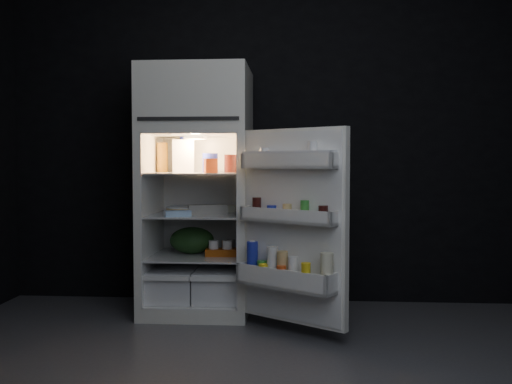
# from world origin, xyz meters

# --- Properties ---
(floor) EXTENTS (4.00, 3.40, 0.00)m
(floor) POSITION_xyz_m (0.00, 0.00, 0.00)
(floor) COLOR #4F4F54
(floor) RESTS_ON ground
(wall_back) EXTENTS (4.00, 0.00, 2.70)m
(wall_back) POSITION_xyz_m (0.00, 1.70, 1.35)
(wall_back) COLOR black
(wall_back) RESTS_ON ground
(wall_front) EXTENTS (4.00, 0.00, 2.70)m
(wall_front) POSITION_xyz_m (0.00, -1.70, 1.35)
(wall_front) COLOR black
(wall_front) RESTS_ON ground
(refrigerator) EXTENTS (0.76, 0.71, 1.78)m
(refrigerator) POSITION_xyz_m (-0.44, 1.32, 0.96)
(refrigerator) COLOR white
(refrigerator) RESTS_ON ground
(fridge_door) EXTENTS (0.70, 0.56, 1.22)m
(fridge_door) POSITION_xyz_m (0.25, 0.73, 0.69)
(fridge_door) COLOR white
(fridge_door) RESTS_ON ground
(milk_jug) EXTENTS (0.19, 0.19, 0.24)m
(milk_jug) POSITION_xyz_m (-0.56, 1.37, 1.15)
(milk_jug) COLOR white
(milk_jug) RESTS_ON refrigerator
(mayo_jar) EXTENTS (0.11, 0.11, 0.14)m
(mayo_jar) POSITION_xyz_m (-0.35, 1.32, 1.10)
(mayo_jar) COLOR #1E29A3
(mayo_jar) RESTS_ON refrigerator
(jam_jar) EXTENTS (0.13, 0.13, 0.13)m
(jam_jar) POSITION_xyz_m (-0.19, 1.29, 1.09)
(jam_jar) COLOR black
(jam_jar) RESTS_ON refrigerator
(amber_bottle) EXTENTS (0.10, 0.10, 0.22)m
(amber_bottle) POSITION_xyz_m (-0.71, 1.37, 1.14)
(amber_bottle) COLOR orange
(amber_bottle) RESTS_ON refrigerator
(small_carton) EXTENTS (0.10, 0.09, 0.10)m
(small_carton) POSITION_xyz_m (-0.31, 1.10, 1.08)
(small_carton) COLOR #CF4818
(small_carton) RESTS_ON refrigerator
(egg_carton) EXTENTS (0.29, 0.17, 0.07)m
(egg_carton) POSITION_xyz_m (-0.35, 1.24, 0.76)
(egg_carton) COLOR gray
(egg_carton) RESTS_ON refrigerator
(pie) EXTENTS (0.36, 0.36, 0.04)m
(pie) POSITION_xyz_m (-0.52, 1.33, 0.75)
(pie) COLOR tan
(pie) RESTS_ON refrigerator
(flat_package) EXTENTS (0.20, 0.15, 0.04)m
(flat_package) POSITION_xyz_m (-0.54, 1.06, 0.75)
(flat_package) COLOR #8EB4DC
(flat_package) RESTS_ON refrigerator
(wrapped_pkg) EXTENTS (0.13, 0.11, 0.05)m
(wrapped_pkg) POSITION_xyz_m (-0.24, 1.47, 0.75)
(wrapped_pkg) COLOR beige
(wrapped_pkg) RESTS_ON refrigerator
(produce_bag) EXTENTS (0.36, 0.32, 0.20)m
(produce_bag) POSITION_xyz_m (-0.49, 1.33, 0.52)
(produce_bag) COLOR #193815
(produce_bag) RESTS_ON refrigerator
(yogurt_tray) EXTENTS (0.24, 0.14, 0.05)m
(yogurt_tray) POSITION_xyz_m (-0.25, 1.24, 0.45)
(yogurt_tray) COLOR #AC4A0E
(yogurt_tray) RESTS_ON refrigerator
(small_can_red) EXTENTS (0.07, 0.07, 0.09)m
(small_can_red) POSITION_xyz_m (-0.24, 1.39, 0.47)
(small_can_red) COLOR #AC4A0E
(small_can_red) RESTS_ON refrigerator
(small_can_silver) EXTENTS (0.09, 0.09, 0.09)m
(small_can_silver) POSITION_xyz_m (-0.21, 1.45, 0.47)
(small_can_silver) COLOR silver
(small_can_silver) RESTS_ON refrigerator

